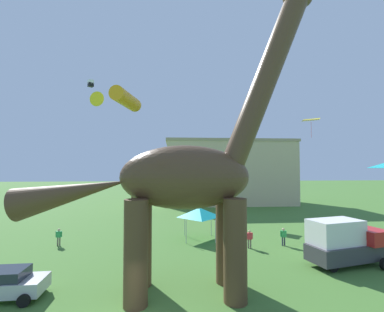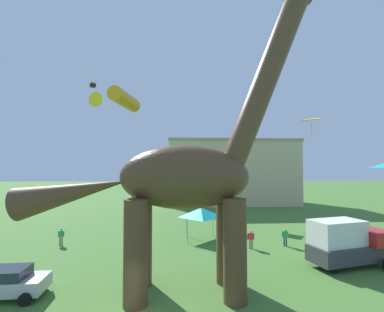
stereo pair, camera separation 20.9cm
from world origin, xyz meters
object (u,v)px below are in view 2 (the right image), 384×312
at_px(parked_sedan_left, 4,282).
at_px(kite_high_left, 311,120).
at_px(person_near_flyer, 61,235).
at_px(kite_apex, 93,84).
at_px(festival_canopy_tent, 201,212).
at_px(kite_far_right, 119,100).
at_px(kite_near_low, 187,157).
at_px(person_photographer, 285,235).
at_px(parked_box_truck, 347,242).
at_px(dinosaur_sculpture, 184,177).
at_px(kite_drifting, 236,172).
at_px(person_far_spectator, 251,237).

distance_m(parked_sedan_left, kite_high_left, 18.23).
distance_m(person_near_flyer, kite_apex, 15.09).
distance_m(festival_canopy_tent, kite_far_right, 17.14).
bearing_deg(kite_near_low, festival_canopy_tent, -84.39).
relative_size(kite_near_low, kite_high_left, 1.59).
bearing_deg(kite_apex, person_photographer, -14.53).
distance_m(parked_box_truck, kite_far_right, 17.94).
relative_size(parked_sedan_left, person_near_flyer, 2.87).
relative_size(parked_box_truck, kite_near_low, 3.59).
bearing_deg(dinosaur_sculpture, parked_box_truck, 28.14).
bearing_deg(kite_drifting, person_far_spectator, -96.62).
bearing_deg(kite_drifting, festival_canopy_tent, -125.69).
bearing_deg(person_near_flyer, kite_drifting, 122.19).
distance_m(parked_sedan_left, kite_drifting, 25.15).
height_order(person_near_flyer, kite_apex, kite_apex).
bearing_deg(kite_apex, kite_drifting, 17.67).
bearing_deg(kite_far_right, kite_near_low, 81.06).
bearing_deg(parked_sedan_left, person_near_flyer, 94.25).
bearing_deg(kite_drifting, kite_near_low, 160.35).
relative_size(person_near_flyer, kite_far_right, 0.70).
height_order(person_photographer, kite_apex, kite_apex).
distance_m(person_far_spectator, festival_canopy_tent, 5.34).
xyz_separation_m(dinosaur_sculpture, person_near_flyer, (-10.61, 9.62, -5.46)).
relative_size(dinosaur_sculpture, kite_apex, 25.36).
height_order(person_photographer, person_near_flyer, person_photographer).
bearing_deg(dinosaur_sculpture, person_photographer, 53.94).
distance_m(kite_apex, kite_high_left, 22.24).
xyz_separation_m(dinosaur_sculpture, kite_near_low, (1.08, 20.19, 1.88)).
bearing_deg(person_far_spectator, kite_apex, 158.50).
relative_size(person_photographer, kite_near_low, 0.93).
height_order(kite_far_right, kite_apex, kite_apex).
distance_m(person_photographer, kite_drifting, 11.45).
xyz_separation_m(parked_box_truck, kite_drifting, (-4.38, 14.76, 4.69)).
distance_m(kite_drifting, kite_high_left, 20.09).
relative_size(parked_box_truck, person_near_flyer, 3.99).
xyz_separation_m(parked_sedan_left, kite_far_right, (6.78, -4.11, 8.85)).
relative_size(person_near_flyer, festival_canopy_tent, 0.47).
relative_size(parked_sedan_left, kite_near_low, 2.58).
relative_size(dinosaur_sculpture, person_photographer, 11.45).
bearing_deg(person_near_flyer, kite_far_right, 36.84).
relative_size(person_near_flyer, kite_high_left, 1.43).
distance_m(kite_far_right, kite_near_low, 24.59).
distance_m(parked_box_truck, festival_canopy_tent, 12.22).
bearing_deg(parked_sedan_left, kite_high_left, -8.96).
bearing_deg(parked_box_truck, dinosaur_sculpture, -177.79).
bearing_deg(person_photographer, festival_canopy_tent, 83.44).
bearing_deg(person_far_spectator, kite_drifting, 81.08).
bearing_deg(parked_box_truck, kite_high_left, -148.49).
xyz_separation_m(person_far_spectator, kite_apex, (-15.02, 5.23, 14.62)).
xyz_separation_m(person_photographer, kite_apex, (-18.23, 4.73, 14.63)).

